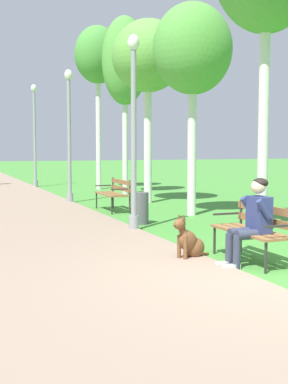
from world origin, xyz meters
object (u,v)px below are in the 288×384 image
object	(u,v)px
lamp_post_mid	(69,134)
litter_bin	(140,208)
dog_brown	(190,242)
birch_tree_third	(193,51)
lamp_post_far	(35,134)
birch_tree_fifth	(125,62)
lamp_post_near	(134,130)
birch_tree_fourth	(148,58)
park_bench_mid	(114,192)
person_seated_on_near_bench	(253,218)
park_bench_near	(256,227)
birch_tree_sixth	(98,57)

from	to	relation	value
lamp_post_mid	litter_bin	distance (m)	5.21
dog_brown	birch_tree_third	size ratio (longest dim) A/B	0.15
lamp_post_far	birch_tree_fifth	xyz separation A→B (m)	(2.47, -4.58, 2.47)
lamp_post_near	birch_tree_third	size ratio (longest dim) A/B	0.76
lamp_post_far	birch_tree_third	xyz separation A→B (m)	(2.01, -10.80, 1.77)
lamp_post_mid	lamp_post_far	world-z (taller)	lamp_post_far
dog_brown	lamp_post_near	world-z (taller)	lamp_post_near
lamp_post_mid	litter_bin	bearing A→B (deg)	-85.21
lamp_post_near	birch_tree_fourth	bearing A→B (deg)	64.88
park_bench_mid	lamp_post_near	distance (m)	3.63
lamp_post_far	litter_bin	bearing A→B (deg)	-88.57
lamp_post_near	person_seated_on_near_bench	bearing A→B (deg)	-82.56
park_bench_near	litter_bin	world-z (taller)	park_bench_near
lamp_post_near	litter_bin	world-z (taller)	lamp_post_near
dog_brown	litter_bin	distance (m)	3.65
park_bench_near	birch_tree_fourth	xyz separation A→B (m)	(1.54, 8.07, 3.84)
birch_tree_fourth	litter_bin	world-z (taller)	birch_tree_fourth
lamp_post_far	litter_bin	size ratio (longest dim) A/B	6.21
lamp_post_mid	birch_tree_fifth	xyz separation A→B (m)	(2.59, 2.25, 2.64)
dog_brown	birch_tree_fourth	bearing A→B (deg)	72.56
birch_tree_sixth	litter_bin	world-z (taller)	birch_tree_sixth
park_bench_near	lamp_post_mid	distance (m)	9.13
park_bench_near	birch_tree_fifth	size ratio (longest dim) A/B	0.24
person_seated_on_near_bench	dog_brown	bearing A→B (deg)	132.31
park_bench_mid	birch_tree_sixth	distance (m)	8.64
person_seated_on_near_bench	dog_brown	size ratio (longest dim) A/B	1.59
dog_brown	birch_tree_sixth	world-z (taller)	birch_tree_sixth
person_seated_on_near_bench	lamp_post_near	world-z (taller)	lamp_post_near
lamp_post_mid	birch_tree_sixth	distance (m)	6.06
birch_tree_fourth	litter_bin	distance (m)	5.93
park_bench_mid	person_seated_on_near_bench	size ratio (longest dim) A/B	1.20
park_bench_near	birch_tree_fifth	xyz separation A→B (m)	(1.93, 11.22, 4.21)
park_bench_near	park_bench_mid	size ratio (longest dim) A/B	1.00
person_seated_on_near_bench	birch_tree_fourth	distance (m)	9.24
birch_tree_third	park_bench_near	bearing A→B (deg)	-106.41
birch_tree_fourth	park_bench_mid	bearing A→B (deg)	-136.19
park_bench_near	litter_bin	distance (m)	4.08
person_seated_on_near_bench	birch_tree_fifth	bearing A→B (deg)	79.43
park_bench_near	birch_tree_third	xyz separation A→B (m)	(1.47, 5.00, 3.51)
dog_brown	person_seated_on_near_bench	bearing A→B (deg)	-47.69
park_bench_near	person_seated_on_near_bench	xyz separation A→B (m)	(-0.21, -0.22, 0.17)
person_seated_on_near_bench	lamp_post_mid	bearing A→B (deg)	92.81
park_bench_near	birch_tree_sixth	bearing A→B (deg)	83.17
dog_brown	birch_tree_sixth	distance (m)	14.25
park_bench_mid	birch_tree_fourth	distance (m)	4.41
birch_tree_fourth	litter_bin	size ratio (longest dim) A/B	7.82
litter_bin	birch_tree_third	bearing A→B (deg)	28.29
lamp_post_near	birch_tree_fourth	world-z (taller)	birch_tree_fourth
person_seated_on_near_bench	birch_tree_fourth	bearing A→B (deg)	78.08
lamp_post_far	birch_tree_sixth	distance (m)	4.34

